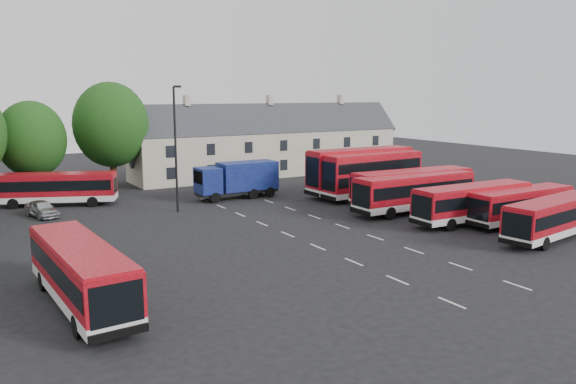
% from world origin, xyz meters
% --- Properties ---
extents(ground, '(140.00, 140.00, 0.00)m').
position_xyz_m(ground, '(0.00, 0.00, 0.00)').
color(ground, black).
rests_on(ground, ground).
extents(lane_markings, '(5.15, 33.80, 0.01)m').
position_xyz_m(lane_markings, '(2.50, 2.00, 0.01)').
color(lane_markings, beige).
rests_on(lane_markings, ground).
extents(terrace_houses, '(35.70, 7.13, 10.06)m').
position_xyz_m(terrace_houses, '(14.00, 30.00, 3.86)').
color(terrace_houses, beige).
rests_on(terrace_houses, ground).
extents(bus_row_a, '(10.54, 3.79, 2.91)m').
position_xyz_m(bus_row_a, '(15.56, -8.89, 1.75)').
color(bus_row_a, silver).
rests_on(bus_row_a, ground).
extents(bus_row_b, '(10.05, 2.36, 2.84)m').
position_xyz_m(bus_row_b, '(17.65, -4.61, 1.71)').
color(bus_row_b, silver).
rests_on(bus_row_b, ground).
extents(bus_row_c, '(10.94, 2.80, 3.08)m').
position_xyz_m(bus_row_c, '(14.62, -2.39, 1.85)').
color(bus_row_c, silver).
rests_on(bus_row_c, ground).
extents(bus_row_d, '(11.79, 2.79, 3.33)m').
position_xyz_m(bus_row_d, '(13.56, 3.12, 2.00)').
color(bus_row_d, silver).
rests_on(bus_row_d, ground).
extents(bus_row_e, '(12.13, 3.49, 3.39)m').
position_xyz_m(bus_row_e, '(14.98, 4.93, 2.04)').
color(bus_row_e, silver).
rests_on(bus_row_e, ground).
extents(bus_dd_south, '(11.10, 3.06, 4.51)m').
position_xyz_m(bus_dd_south, '(14.62, 10.22, 2.57)').
color(bus_dd_south, silver).
rests_on(bus_dd_south, ground).
extents(bus_dd_north, '(11.66, 2.83, 4.77)m').
position_xyz_m(bus_dd_north, '(14.71, 12.25, 2.72)').
color(bus_dd_north, silver).
rests_on(bus_dd_north, ground).
extents(bus_west, '(3.25, 11.24, 3.14)m').
position_xyz_m(bus_west, '(-15.87, -5.08, 1.89)').
color(bus_west, silver).
rests_on(bus_west, ground).
extents(bus_north, '(10.86, 6.37, 3.04)m').
position_xyz_m(bus_north, '(-12.94, 22.24, 1.83)').
color(bus_north, silver).
rests_on(bus_north, ground).
extents(box_truck, '(8.17, 2.61, 3.57)m').
position_xyz_m(box_truck, '(3.22, 17.04, 2.01)').
color(box_truck, black).
rests_on(box_truck, ground).
extents(silver_car, '(2.63, 4.43, 1.41)m').
position_xyz_m(silver_car, '(-14.75, 17.76, 0.71)').
color(silver_car, '#B1B3B9').
rests_on(silver_car, ground).
extents(lamppost, '(0.75, 0.49, 10.95)m').
position_xyz_m(lamppost, '(-4.19, 13.84, 5.84)').
color(lamppost, black).
rests_on(lamppost, ground).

